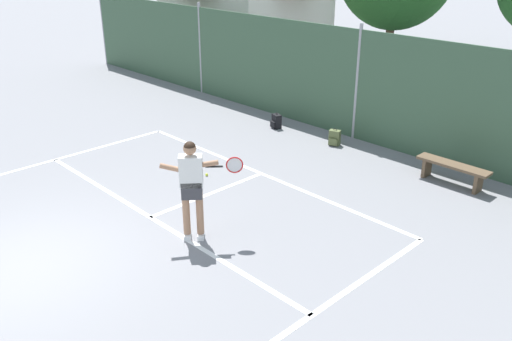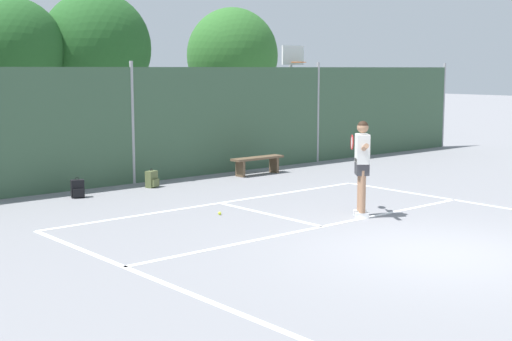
{
  "view_description": "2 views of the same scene",
  "coord_description": "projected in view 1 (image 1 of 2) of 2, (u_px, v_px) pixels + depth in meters",
  "views": [
    {
      "loc": [
        8.03,
        -2.45,
        4.99
      ],
      "look_at": [
        1.09,
        4.27,
        0.79
      ],
      "focal_mm": 37.74,
      "sensor_mm": 36.0,
      "label": 1
    },
    {
      "loc": [
        -9.22,
        -6.41,
        2.85
      ],
      "look_at": [
        -0.21,
        4.08,
        0.87
      ],
      "focal_mm": 50.46,
      "sensor_mm": 36.0,
      "label": 2
    }
  ],
  "objects": [
    {
      "name": "backpack_olive",
      "position": [
        334.0,
        138.0,
        13.98
      ],
      "size": [
        0.32,
        0.31,
        0.46
      ],
      "color": "#566038",
      "rests_on": "ground"
    },
    {
      "name": "court_markings",
      "position": [
        61.0,
        252.0,
        9.25
      ],
      "size": [
        8.3,
        11.1,
        0.01
      ],
      "color": "white",
      "rests_on": "ground"
    },
    {
      "name": "clubhouse_building",
      "position": [
        245.0,
        7.0,
        22.2
      ],
      "size": [
        6.03,
        5.25,
        4.55
      ],
      "color": "silver",
      "rests_on": "ground"
    },
    {
      "name": "backpack_black",
      "position": [
        276.0,
        122.0,
        15.23
      ],
      "size": [
        0.32,
        0.31,
        0.46
      ],
      "color": "black",
      "rests_on": "ground"
    },
    {
      "name": "ground_plane",
      "position": [
        24.0,
        267.0,
        8.84
      ],
      "size": [
        120.0,
        120.0,
        0.0
      ],
      "primitive_type": "plane",
      "color": "gray"
    },
    {
      "name": "chainlink_fence",
      "position": [
        357.0,
        85.0,
        14.01
      ],
      "size": [
        26.09,
        0.09,
        3.02
      ],
      "color": "#38563D",
      "rests_on": "ground"
    },
    {
      "name": "tennis_ball",
      "position": [
        207.0,
        175.0,
        12.22
      ],
      "size": [
        0.07,
        0.07,
        0.07
      ],
      "primitive_type": "sphere",
      "color": "#CCE033",
      "rests_on": "ground"
    },
    {
      "name": "courtside_bench",
      "position": [
        453.0,
        169.0,
        11.69
      ],
      "size": [
        1.6,
        0.36,
        0.48
      ],
      "color": "brown",
      "rests_on": "ground"
    },
    {
      "name": "tennis_player",
      "position": [
        192.0,
        182.0,
        9.27
      ],
      "size": [
        0.91,
        1.19,
        1.85
      ],
      "color": "silver",
      "rests_on": "ground"
    }
  ]
}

